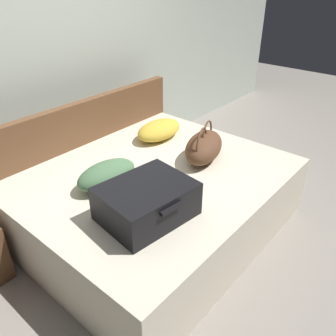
{
  "coord_description": "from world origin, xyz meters",
  "views": [
    {
      "loc": [
        -1.74,
        -1.22,
        1.98
      ],
      "look_at": [
        0.0,
        0.27,
        0.64
      ],
      "focal_mm": 37.07,
      "sensor_mm": 36.0,
      "label": 1
    }
  ],
  "objects": [
    {
      "name": "duffel_bag",
      "position": [
        0.45,
        0.26,
        0.65
      ],
      "size": [
        0.6,
        0.44,
        0.32
      ],
      "rotation": [
        0.0,
        0.0,
        0.33
      ],
      "color": "brown",
      "rests_on": "bed"
    },
    {
      "name": "headboard",
      "position": [
        0.0,
        1.29,
        0.47
      ],
      "size": [
        2.12,
        0.08,
        0.94
      ],
      "primitive_type": "cube",
      "color": "brown",
      "rests_on": "ground"
    },
    {
      "name": "ground_plane",
      "position": [
        0.0,
        0.0,
        0.0
      ],
      "size": [
        12.0,
        12.0,
        0.0
      ],
      "primitive_type": "plane",
      "color": "gray"
    },
    {
      "name": "pillow_center_head",
      "position": [
        -0.36,
        0.57,
        0.63
      ],
      "size": [
        0.51,
        0.31,
        0.18
      ],
      "primitive_type": "ellipsoid",
      "rotation": [
        0.0,
        0.0,
        -0.07
      ],
      "color": "#4C724C",
      "rests_on": "bed"
    },
    {
      "name": "bed",
      "position": [
        0.0,
        0.4,
        0.27
      ],
      "size": [
        2.07,
        1.7,
        0.54
      ],
      "primitive_type": "cube",
      "color": "beige",
      "rests_on": "ground"
    },
    {
      "name": "pillow_near_headboard",
      "position": [
        0.52,
        0.83,
        0.62
      ],
      "size": [
        0.52,
        0.32,
        0.16
      ],
      "primitive_type": "ellipsoid",
      "rotation": [
        0.0,
        0.0,
        0.03
      ],
      "color": "gold",
      "rests_on": "bed"
    },
    {
      "name": "back_wall",
      "position": [
        0.0,
        1.65,
        1.3
      ],
      "size": [
        8.0,
        0.1,
        2.6
      ],
      "primitive_type": "cube",
      "color": "#B7C1B2",
      "rests_on": "ground"
    },
    {
      "name": "hard_case_large",
      "position": [
        -0.44,
        0.08,
        0.66
      ],
      "size": [
        0.63,
        0.52,
        0.24
      ],
      "rotation": [
        0.0,
        0.0,
        -0.12
      ],
      "color": "black",
      "rests_on": "bed"
    }
  ]
}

